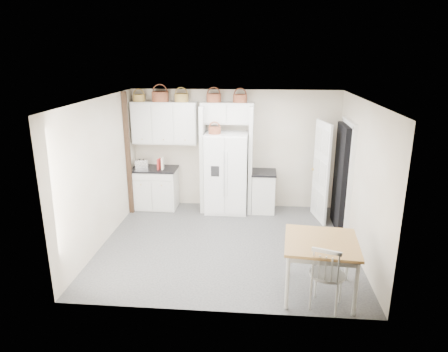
# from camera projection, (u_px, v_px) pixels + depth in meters

# --- Properties ---
(floor) EXTENTS (4.50, 4.50, 0.00)m
(floor) POSITION_uv_depth(u_px,v_px,m) (227.00, 244.00, 7.27)
(floor) COLOR #2D2D2E
(floor) RESTS_ON ground
(ceiling) EXTENTS (4.50, 4.50, 0.00)m
(ceiling) POSITION_uv_depth(u_px,v_px,m) (228.00, 100.00, 6.51)
(ceiling) COLOR white
(ceiling) RESTS_ON wall_back
(wall_back) EXTENTS (4.50, 0.00, 4.50)m
(wall_back) POSITION_uv_depth(u_px,v_px,m) (235.00, 149.00, 8.80)
(wall_back) COLOR tan
(wall_back) RESTS_ON floor
(wall_left) EXTENTS (0.00, 4.00, 4.00)m
(wall_left) POSITION_uv_depth(u_px,v_px,m) (101.00, 173.00, 7.08)
(wall_left) COLOR tan
(wall_left) RESTS_ON floor
(wall_right) EXTENTS (0.00, 4.00, 4.00)m
(wall_right) POSITION_uv_depth(u_px,v_px,m) (361.00, 179.00, 6.70)
(wall_right) COLOR tan
(wall_right) RESTS_ON floor
(refrigerator) EXTENTS (0.90, 0.72, 1.73)m
(refrigerator) POSITION_uv_depth(u_px,v_px,m) (227.00, 173.00, 8.60)
(refrigerator) COLOR white
(refrigerator) RESTS_ON floor
(base_cab_left) EXTENTS (0.95, 0.60, 0.88)m
(base_cab_left) POSITION_uv_depth(u_px,v_px,m) (155.00, 189.00, 8.91)
(base_cab_left) COLOR silver
(base_cab_left) RESTS_ON floor
(base_cab_right) EXTENTS (0.49, 0.58, 0.86)m
(base_cab_right) POSITION_uv_depth(u_px,v_px,m) (263.00, 192.00, 8.71)
(base_cab_right) COLOR silver
(base_cab_right) RESTS_ON floor
(dining_table) EXTENTS (1.08, 1.08, 0.83)m
(dining_table) POSITION_uv_depth(u_px,v_px,m) (319.00, 268.00, 5.65)
(dining_table) COLOR brown
(dining_table) RESTS_ON floor
(windsor_chair) EXTENTS (0.60, 0.57, 0.99)m
(windsor_chair) POSITION_uv_depth(u_px,v_px,m) (327.00, 274.00, 5.34)
(windsor_chair) COLOR silver
(windsor_chair) RESTS_ON floor
(counter_left) EXTENTS (0.99, 0.64, 0.04)m
(counter_left) POSITION_uv_depth(u_px,v_px,m) (154.00, 169.00, 8.77)
(counter_left) COLOR black
(counter_left) RESTS_ON base_cab_left
(counter_right) EXTENTS (0.53, 0.62, 0.04)m
(counter_right) POSITION_uv_depth(u_px,v_px,m) (264.00, 172.00, 8.58)
(counter_right) COLOR black
(counter_right) RESTS_ON base_cab_right
(toaster) EXTENTS (0.30, 0.22, 0.19)m
(toaster) POSITION_uv_depth(u_px,v_px,m) (142.00, 164.00, 8.74)
(toaster) COLOR silver
(toaster) RESTS_ON counter_left
(cookbook_red) EXTENTS (0.06, 0.16, 0.23)m
(cookbook_red) POSITION_uv_depth(u_px,v_px,m) (159.00, 164.00, 8.65)
(cookbook_red) COLOR red
(cookbook_red) RESTS_ON counter_left
(cookbook_cream) EXTENTS (0.05, 0.17, 0.25)m
(cookbook_cream) POSITION_uv_depth(u_px,v_px,m) (163.00, 164.00, 8.64)
(cookbook_cream) COLOR #EEE3C9
(cookbook_cream) RESTS_ON counter_left
(basket_upper_a) EXTENTS (0.26, 0.26, 0.15)m
(basket_upper_a) POSITION_uv_depth(u_px,v_px,m) (139.00, 98.00, 8.47)
(basket_upper_a) COLOR #A58133
(basket_upper_a) RESTS_ON upper_cabinet
(basket_upper_b) EXTENTS (0.35, 0.35, 0.21)m
(basket_upper_b) POSITION_uv_depth(u_px,v_px,m) (160.00, 97.00, 8.43)
(basket_upper_b) COLOR maroon
(basket_upper_b) RESTS_ON upper_cabinet
(basket_upper_c) EXTENTS (0.29, 0.29, 0.17)m
(basket_upper_c) POSITION_uv_depth(u_px,v_px,m) (182.00, 98.00, 8.40)
(basket_upper_c) COLOR #A58133
(basket_upper_c) RESTS_ON upper_cabinet
(basket_bridge_a) EXTENTS (0.31, 0.31, 0.17)m
(basket_bridge_a) POSITION_uv_depth(u_px,v_px,m) (214.00, 98.00, 8.34)
(basket_bridge_a) COLOR maroon
(basket_bridge_a) RESTS_ON bridge_cabinet
(basket_bridge_b) EXTENTS (0.29, 0.29, 0.16)m
(basket_bridge_b) POSITION_uv_depth(u_px,v_px,m) (240.00, 98.00, 8.29)
(basket_bridge_b) COLOR maroon
(basket_bridge_b) RESTS_ON bridge_cabinet
(basket_fridge_a) EXTENTS (0.26, 0.26, 0.14)m
(basket_fridge_a) POSITION_uv_depth(u_px,v_px,m) (215.00, 131.00, 8.25)
(basket_fridge_a) COLOR maroon
(basket_fridge_a) RESTS_ON refrigerator
(upper_cabinet) EXTENTS (1.40, 0.34, 0.90)m
(upper_cabinet) POSITION_uv_depth(u_px,v_px,m) (165.00, 123.00, 8.58)
(upper_cabinet) COLOR silver
(upper_cabinet) RESTS_ON wall_back
(bridge_cabinet) EXTENTS (1.12, 0.34, 0.45)m
(bridge_cabinet) POSITION_uv_depth(u_px,v_px,m) (227.00, 113.00, 8.40)
(bridge_cabinet) COLOR silver
(bridge_cabinet) RESTS_ON wall_back
(fridge_panel_left) EXTENTS (0.08, 0.60, 2.30)m
(fridge_panel_left) POSITION_uv_depth(u_px,v_px,m) (203.00, 159.00, 8.61)
(fridge_panel_left) COLOR silver
(fridge_panel_left) RESTS_ON floor
(fridge_panel_right) EXTENTS (0.08, 0.60, 2.30)m
(fridge_panel_right) POSITION_uv_depth(u_px,v_px,m) (250.00, 160.00, 8.52)
(fridge_panel_right) COLOR silver
(fridge_panel_right) RESTS_ON floor
(trim_post) EXTENTS (0.09, 0.09, 2.60)m
(trim_post) POSITION_uv_depth(u_px,v_px,m) (128.00, 154.00, 8.36)
(trim_post) COLOR black
(trim_post) RESTS_ON floor
(doorway_void) EXTENTS (0.18, 0.85, 2.05)m
(doorway_void) POSITION_uv_depth(u_px,v_px,m) (342.00, 177.00, 7.74)
(doorway_void) COLOR black
(doorway_void) RESTS_ON floor
(door_slab) EXTENTS (0.21, 0.79, 2.05)m
(door_slab) POSITION_uv_depth(u_px,v_px,m) (321.00, 172.00, 8.09)
(door_slab) COLOR white
(door_slab) RESTS_ON floor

